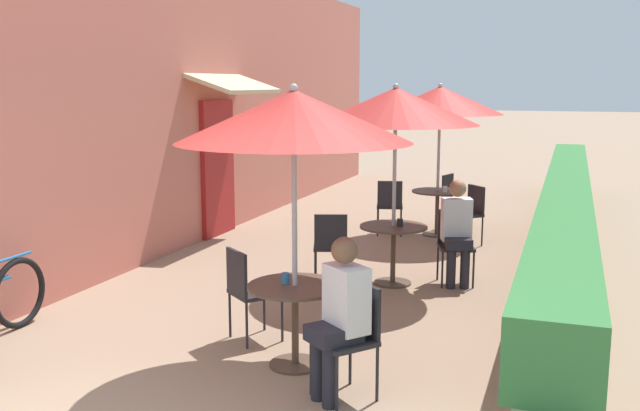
{
  "coord_description": "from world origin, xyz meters",
  "views": [
    {
      "loc": [
        2.78,
        -3.39,
        2.36
      ],
      "look_at": [
        0.15,
        4.04,
        1.0
      ],
      "focal_mm": 40.0,
      "sensor_mm": 36.0,
      "label": 1
    }
  ],
  "objects_px": {
    "cafe_chair_mid_left": "(331,243)",
    "patio_umbrella_near": "(294,116)",
    "patio_table_near": "(295,307)",
    "cafe_chair_near_right": "(248,287)",
    "coffee_cup_near": "(285,278)",
    "cafe_chair_near_left": "(352,331)",
    "patio_umbrella_mid": "(396,106)",
    "patio_table_mid": "(393,241)",
    "coffee_cup_mid": "(400,223)",
    "seated_patron_near_left": "(340,312)",
    "cafe_chair_far_back": "(453,196)",
    "coffee_cup_far": "(445,189)",
    "cafe_chair_mid_right": "(455,240)",
    "patio_table_far": "(437,203)",
    "cafe_chair_far_left": "(390,203)",
    "patio_umbrella_far": "(440,100)",
    "seated_patron_mid_right": "(457,228)",
    "cafe_chair_far_right": "(470,210)"
  },
  "relations": [
    {
      "from": "cafe_chair_near_right",
      "to": "coffee_cup_near",
      "type": "distance_m",
      "value": 0.69
    },
    {
      "from": "patio_table_near",
      "to": "seated_patron_mid_right",
      "type": "xyz_separation_m",
      "value": [
        0.89,
        2.9,
        0.17
      ]
    },
    {
      "from": "cafe_chair_mid_right",
      "to": "patio_table_far",
      "type": "relative_size",
      "value": 1.09
    },
    {
      "from": "patio_umbrella_near",
      "to": "cafe_chair_mid_left",
      "type": "relative_size",
      "value": 2.71
    },
    {
      "from": "patio_table_near",
      "to": "seated_patron_near_left",
      "type": "distance_m",
      "value": 0.76
    },
    {
      "from": "patio_table_mid",
      "to": "patio_table_far",
      "type": "bearing_deg",
      "value": 90.16
    },
    {
      "from": "patio_umbrella_near",
      "to": "coffee_cup_near",
      "type": "relative_size",
      "value": 26.16
    },
    {
      "from": "patio_umbrella_mid",
      "to": "patio_table_mid",
      "type": "bearing_deg",
      "value": 0.0
    },
    {
      "from": "seated_patron_mid_right",
      "to": "patio_umbrella_far",
      "type": "xyz_separation_m",
      "value": [
        -0.72,
        2.71,
        1.41
      ]
    },
    {
      "from": "cafe_chair_near_left",
      "to": "coffee_cup_far",
      "type": "xyz_separation_m",
      "value": [
        -0.32,
        5.9,
        0.23
      ]
    },
    {
      "from": "cafe_chair_near_left",
      "to": "cafe_chair_near_right",
      "type": "distance_m",
      "value": 1.48
    },
    {
      "from": "patio_umbrella_far",
      "to": "coffee_cup_far",
      "type": "height_order",
      "value": "patio_umbrella_far"
    },
    {
      "from": "patio_umbrella_mid",
      "to": "cafe_chair_far_back",
      "type": "xyz_separation_m",
      "value": [
        0.13,
        3.64,
        -1.58
      ]
    },
    {
      "from": "cafe_chair_mid_right",
      "to": "patio_umbrella_far",
      "type": "relative_size",
      "value": 0.37
    },
    {
      "from": "coffee_cup_near",
      "to": "coffee_cup_far",
      "type": "xyz_separation_m",
      "value": [
        0.4,
        5.48,
        0.0
      ]
    },
    {
      "from": "seated_patron_mid_right",
      "to": "cafe_chair_near_left",
      "type": "bearing_deg",
      "value": 66.73
    },
    {
      "from": "patio_table_near",
      "to": "patio_table_far",
      "type": "bearing_deg",
      "value": 88.23
    },
    {
      "from": "cafe_chair_far_back",
      "to": "coffee_cup_far",
      "type": "relative_size",
      "value": 9.67
    },
    {
      "from": "cafe_chair_near_left",
      "to": "cafe_chair_far_right",
      "type": "height_order",
      "value": "same"
    },
    {
      "from": "patio_table_near",
      "to": "cafe_chair_far_back",
      "type": "relative_size",
      "value": 0.91
    },
    {
      "from": "cafe_chair_mid_right",
      "to": "cafe_chair_far_back",
      "type": "height_order",
      "value": "same"
    },
    {
      "from": "patio_table_near",
      "to": "seated_patron_mid_right",
      "type": "height_order",
      "value": "seated_patron_mid_right"
    },
    {
      "from": "cafe_chair_mid_left",
      "to": "patio_umbrella_mid",
      "type": "bearing_deg",
      "value": 5.92
    },
    {
      "from": "coffee_cup_far",
      "to": "patio_umbrella_near",
      "type": "bearing_deg",
      "value": -93.19
    },
    {
      "from": "cafe_chair_mid_left",
      "to": "patio_table_near",
      "type": "bearing_deg",
      "value": -96.98
    },
    {
      "from": "seated_patron_mid_right",
      "to": "cafe_chair_near_right",
      "type": "bearing_deg",
      "value": 40.16
    },
    {
      "from": "coffee_cup_mid",
      "to": "cafe_chair_far_left",
      "type": "relative_size",
      "value": 0.1
    },
    {
      "from": "cafe_chair_mid_left",
      "to": "patio_umbrella_far",
      "type": "relative_size",
      "value": 0.37
    },
    {
      "from": "cafe_chair_mid_left",
      "to": "patio_umbrella_near",
      "type": "bearing_deg",
      "value": -96.98
    },
    {
      "from": "coffee_cup_near",
      "to": "cafe_chair_far_right",
      "type": "height_order",
      "value": "cafe_chair_far_right"
    },
    {
      "from": "patio_table_near",
      "to": "cafe_chair_far_back",
      "type": "xyz_separation_m",
      "value": [
        0.31,
        6.34,
        -0.0
      ]
    },
    {
      "from": "cafe_chair_mid_left",
      "to": "cafe_chair_far_left",
      "type": "distance_m",
      "value": 2.97
    },
    {
      "from": "cafe_chair_mid_right",
      "to": "coffee_cup_mid",
      "type": "relative_size",
      "value": 9.67
    },
    {
      "from": "seated_patron_mid_right",
      "to": "cafe_chair_far_left",
      "type": "distance_m",
      "value": 2.85
    },
    {
      "from": "cafe_chair_near_right",
      "to": "cafe_chair_far_right",
      "type": "relative_size",
      "value": 1.0
    },
    {
      "from": "patio_umbrella_near",
      "to": "cafe_chair_near_right",
      "type": "xyz_separation_m",
      "value": [
        -0.62,
        0.4,
        -1.58
      ]
    },
    {
      "from": "cafe_chair_mid_left",
      "to": "coffee_cup_mid",
      "type": "relative_size",
      "value": 9.67
    },
    {
      "from": "patio_umbrella_mid",
      "to": "seated_patron_mid_right",
      "type": "relative_size",
      "value": 1.88
    },
    {
      "from": "seated_patron_near_left",
      "to": "patio_umbrella_mid",
      "type": "bearing_deg",
      "value": -44.6
    },
    {
      "from": "patio_table_near",
      "to": "seated_patron_mid_right",
      "type": "distance_m",
      "value": 3.04
    },
    {
      "from": "cafe_chair_mid_left",
      "to": "cafe_chair_far_back",
      "type": "bearing_deg",
      "value": 59.93
    },
    {
      "from": "seated_patron_near_left",
      "to": "cafe_chair_mid_left",
      "type": "distance_m",
      "value": 3.07
    },
    {
      "from": "patio_table_mid",
      "to": "coffee_cup_mid",
      "type": "bearing_deg",
      "value": -7.7
    },
    {
      "from": "cafe_chair_far_right",
      "to": "cafe_chair_near_left",
      "type": "bearing_deg",
      "value": 135.09
    },
    {
      "from": "patio_table_near",
      "to": "cafe_chair_far_back",
      "type": "distance_m",
      "value": 6.35
    },
    {
      "from": "seated_patron_near_left",
      "to": "cafe_chair_near_right",
      "type": "height_order",
      "value": "seated_patron_near_left"
    },
    {
      "from": "cafe_chair_near_right",
      "to": "patio_umbrella_mid",
      "type": "bearing_deg",
      "value": 109.45
    },
    {
      "from": "patio_umbrella_mid",
      "to": "cafe_chair_far_right",
      "type": "bearing_deg",
      "value": 77.1
    },
    {
      "from": "cafe_chair_near_left",
      "to": "patio_umbrella_mid",
      "type": "relative_size",
      "value": 0.37
    },
    {
      "from": "seated_patron_mid_right",
      "to": "cafe_chair_far_back",
      "type": "height_order",
      "value": "seated_patron_mid_right"
    }
  ]
}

